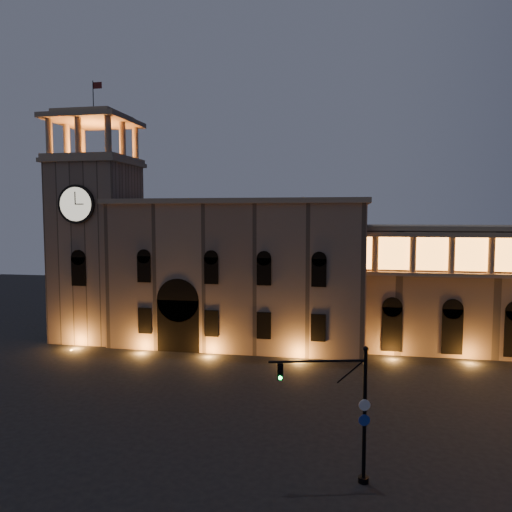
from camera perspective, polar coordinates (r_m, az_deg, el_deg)
name	(u,v)px	position (r m, az deg, el deg)	size (l,w,h in m)	color
ground	(206,410)	(42.34, -5.68, -17.10)	(160.00, 160.00, 0.00)	black
government_building	(240,272)	(61.49, -1.89, -1.79)	(30.80, 12.80, 17.60)	#816854
clock_tower	(97,240)	(66.75, -17.73, 1.71)	(9.80, 9.80, 32.40)	#816854
traffic_light	(348,412)	(30.79, 10.43, -17.13)	(5.81, 1.74, 8.17)	black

